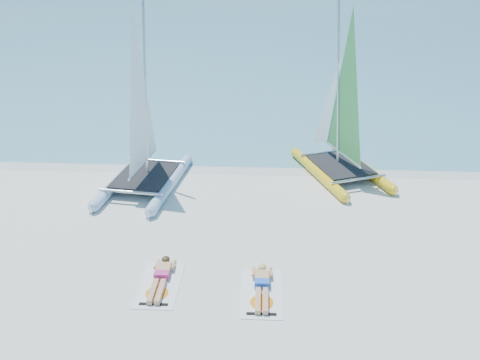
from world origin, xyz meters
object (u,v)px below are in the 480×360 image
object	(u,v)px
catamaran_blue	(142,133)
catamaran_yellow	(338,120)
sunbather_b	(262,285)
towel_a	(160,285)
sunbather_a	(161,276)
towel_b	(262,293)

from	to	relation	value
catamaran_blue	catamaran_yellow	world-z (taller)	catamaran_blue
sunbather_b	towel_a	bearing A→B (deg)	179.77
sunbather_a	catamaran_yellow	bearing A→B (deg)	53.47
catamaran_yellow	sunbather_b	xyz separation A→B (m)	(-2.71, -7.32, -1.87)
sunbather_b	sunbather_a	bearing A→B (deg)	175.48
towel_a	towel_b	distance (m)	2.57
sunbather_a	catamaran_blue	bearing A→B (deg)	106.89
towel_a	towel_b	size ratio (longest dim) A/B	1.00
catamaran_blue	sunbather_a	world-z (taller)	catamaran_blue
catamaran_blue	towel_a	xyz separation A→B (m)	(1.66, -5.66, -1.94)
towel_b	sunbather_b	xyz separation A→B (m)	(-0.00, 0.19, 0.11)
towel_b	sunbather_b	bearing A→B (deg)	90.00
catamaran_yellow	towel_a	bearing A→B (deg)	-146.21
towel_b	towel_a	bearing A→B (deg)	175.48
towel_a	towel_b	bearing A→B (deg)	-4.52
catamaran_yellow	towel_a	distance (m)	9.23
catamaran_blue	towel_a	distance (m)	6.21
catamaran_yellow	sunbather_b	world-z (taller)	catamaran_yellow
catamaran_yellow	towel_a	size ratio (longest dim) A/B	3.41
catamaran_yellow	sunbather_a	bearing A→B (deg)	-146.94
catamaran_blue	towel_a	world-z (taller)	catamaran_blue
catamaran_yellow	sunbather_b	distance (m)	8.03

